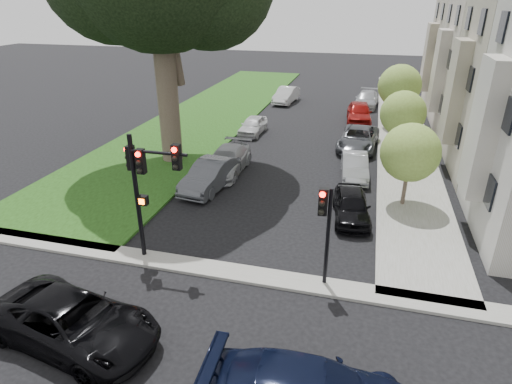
% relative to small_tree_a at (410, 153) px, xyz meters
% --- Properties ---
extents(ground, '(140.00, 140.00, 0.00)m').
position_rel_small_tree_a_xyz_m(ground, '(-6.20, -9.49, -2.73)').
color(ground, black).
rests_on(ground, ground).
extents(grass_strip, '(8.00, 44.00, 0.12)m').
position_rel_small_tree_a_xyz_m(grass_strip, '(-15.20, 14.51, -2.67)').
color(grass_strip, '#1A330C').
rests_on(grass_strip, ground).
extents(sidewalk_right, '(3.50, 44.00, 0.12)m').
position_rel_small_tree_a_xyz_m(sidewalk_right, '(0.55, 14.51, -2.67)').
color(sidewalk_right, gray).
rests_on(sidewalk_right, ground).
extents(sidewalk_cross, '(60.00, 1.00, 0.12)m').
position_rel_small_tree_a_xyz_m(sidewalk_cross, '(-6.20, -7.49, -2.67)').
color(sidewalk_cross, gray).
rests_on(sidewalk_cross, ground).
extents(house_c, '(7.70, 7.55, 15.97)m').
position_rel_small_tree_a_xyz_m(house_c, '(6.25, 13.51, 4.20)').
color(house_c, beige).
rests_on(house_c, ground).
extents(house_d, '(7.70, 7.55, 15.97)m').
position_rel_small_tree_a_xyz_m(house_d, '(6.25, 21.01, 4.20)').
color(house_d, tan).
rests_on(house_d, ground).
extents(small_tree_a, '(2.74, 2.74, 4.11)m').
position_rel_small_tree_a_xyz_m(small_tree_a, '(0.00, 0.00, 0.00)').
color(small_tree_a, '#4D3E30').
rests_on(small_tree_a, ground).
extents(small_tree_b, '(2.77, 2.77, 4.16)m').
position_rel_small_tree_a_xyz_m(small_tree_b, '(0.00, 7.33, 0.03)').
color(small_tree_b, '#4D3E30').
rests_on(small_tree_b, ground).
extents(small_tree_c, '(3.18, 3.18, 4.77)m').
position_rel_small_tree_a_xyz_m(small_tree_c, '(-0.00, 14.15, 0.44)').
color(small_tree_c, '#4D3E30').
rests_on(small_tree_c, ground).
extents(traffic_signal_main, '(2.43, 0.63, 4.99)m').
position_rel_small_tree_a_xyz_m(traffic_signal_main, '(-9.61, -7.26, 0.71)').
color(traffic_signal_main, black).
rests_on(traffic_signal_main, ground).
extents(traffic_signal_secondary, '(0.49, 0.39, 3.75)m').
position_rel_small_tree_a_xyz_m(traffic_signal_secondary, '(-3.08, -7.30, -0.12)').
color(traffic_signal_secondary, black).
rests_on(traffic_signal_secondary, ground).
extents(car_cross_near, '(5.64, 3.34, 1.47)m').
position_rel_small_tree_a_xyz_m(car_cross_near, '(-9.74, -11.90, -2.00)').
color(car_cross_near, black).
rests_on(car_cross_near, ground).
extents(car_parked_0, '(2.07, 4.07, 1.33)m').
position_rel_small_tree_a_xyz_m(car_parked_0, '(-2.36, -1.97, -2.07)').
color(car_parked_0, black).
rests_on(car_parked_0, ground).
extents(car_parked_1, '(1.76, 4.07, 1.30)m').
position_rel_small_tree_a_xyz_m(car_parked_1, '(-2.50, 3.12, -2.08)').
color(car_parked_1, '#999BA0').
rests_on(car_parked_1, ground).
extents(car_parked_2, '(2.81, 5.30, 1.42)m').
position_rel_small_tree_a_xyz_m(car_parked_2, '(-2.52, 8.22, -2.02)').
color(car_parked_2, '#3F4247').
rests_on(car_parked_2, ground).
extents(car_parked_3, '(2.20, 4.84, 1.61)m').
position_rel_small_tree_a_xyz_m(car_parked_3, '(-2.76, 14.88, -1.93)').
color(car_parked_3, maroon).
rests_on(car_parked_3, ground).
extents(car_parked_4, '(2.29, 4.91, 1.39)m').
position_rel_small_tree_a_xyz_m(car_parked_4, '(-2.33, 20.45, -2.04)').
color(car_parked_4, '#999BA0').
rests_on(car_parked_4, ground).
extents(car_parked_5, '(2.12, 4.72, 1.50)m').
position_rel_small_tree_a_xyz_m(car_parked_5, '(-9.78, -0.42, -1.98)').
color(car_parked_5, '#3F4247').
rests_on(car_parked_5, ground).
extents(car_parked_6, '(2.00, 4.90, 1.42)m').
position_rel_small_tree_a_xyz_m(car_parked_6, '(-9.64, 1.96, -2.02)').
color(car_parked_6, '#999BA0').
rests_on(car_parked_6, ground).
extents(car_parked_7, '(1.64, 3.79, 1.28)m').
position_rel_small_tree_a_xyz_m(car_parked_7, '(-10.18, 9.66, -2.10)').
color(car_parked_7, silver).
rests_on(car_parked_7, ground).
extents(car_parked_9, '(1.98, 4.51, 1.44)m').
position_rel_small_tree_a_xyz_m(car_parked_9, '(-9.78, 20.24, -2.02)').
color(car_parked_9, silver).
rests_on(car_parked_9, ground).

